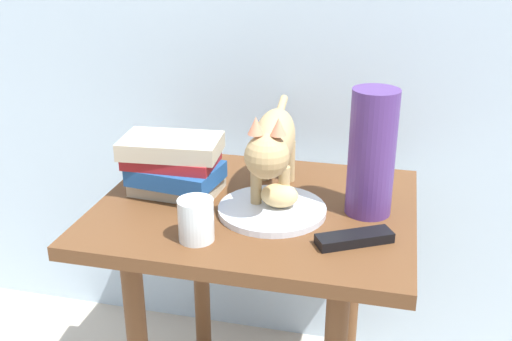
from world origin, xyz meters
TOP-DOWN VIEW (x-y plane):
  - side_table at (0.00, 0.00)m, footprint 0.69×0.55m
  - plate at (0.04, -0.03)m, footprint 0.23×0.23m
  - bread_roll at (0.06, -0.03)m, footprint 0.08×0.06m
  - cat at (0.03, 0.04)m, footprint 0.12×0.48m
  - book_stack at (-0.19, 0.01)m, footprint 0.23×0.16m
  - green_vase at (0.24, 0.02)m, footprint 0.10×0.10m
  - candle_jar at (-0.08, -0.18)m, footprint 0.07×0.07m
  - tv_remote at (0.22, -0.12)m, footprint 0.15×0.11m

SIDE VIEW (x-z plane):
  - side_table at x=0.00m, z-range 0.21..0.83m
  - plate at x=0.04m, z-range 0.62..0.63m
  - tv_remote at x=0.22m, z-range 0.62..0.64m
  - candle_jar at x=-0.08m, z-range 0.62..0.70m
  - bread_roll at x=0.06m, z-range 0.63..0.68m
  - book_stack at x=-0.19m, z-range 0.62..0.75m
  - cat at x=0.03m, z-range 0.64..0.87m
  - green_vase at x=0.24m, z-range 0.62..0.89m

